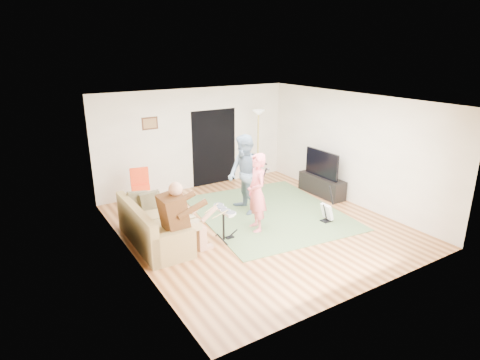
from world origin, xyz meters
name	(u,v)px	position (x,y,z in m)	size (l,w,h in m)	color
floor	(258,225)	(0.00, 0.00, 0.00)	(6.00, 6.00, 0.00)	brown
walls	(259,166)	(0.00, 0.00, 1.35)	(5.50, 6.00, 2.70)	white
ceiling	(260,101)	(0.00, 0.00, 2.70)	(6.00, 6.00, 0.00)	white
window_blinds	(125,176)	(-2.74, 0.20, 1.55)	(2.05, 2.05, 0.00)	olive
doorway	(214,147)	(0.55, 2.99, 1.05)	(2.10, 2.10, 0.00)	black
picture_frame	(150,123)	(-1.25, 2.99, 1.90)	(0.42, 0.03, 0.32)	#3F2314
area_rug	(269,212)	(0.60, 0.42, 0.01)	(3.09, 3.62, 0.02)	#526F43
sofa	(150,230)	(-2.29, 0.41, 0.28)	(0.85, 2.06, 0.84)	#A38851
drummer	(183,225)	(-1.86, -0.24, 0.55)	(0.92, 0.51, 1.41)	#5A3519
drum_kit	(224,226)	(-1.00, -0.24, 0.31)	(0.38, 0.68, 0.70)	black
singer	(257,193)	(-0.16, -0.17, 0.84)	(0.61, 0.40, 1.68)	#F56A75
microphone	(265,172)	(0.04, -0.17, 1.25)	(0.06, 0.06, 0.24)	black
guitarist	(245,175)	(0.14, 0.77, 0.92)	(0.90, 0.70, 1.85)	#748EA9
guitar_held	(252,160)	(0.34, 0.77, 1.26)	(0.12, 0.60, 0.26)	silver
guitar_spare	(327,212)	(1.40, -0.67, 0.24)	(0.31, 0.27, 0.85)	black
torchiere_lamp	(258,134)	(1.62, 2.40, 1.42)	(0.37, 0.37, 2.07)	black
dining_chair	(142,197)	(-1.90, 2.04, 0.37)	(0.51, 0.53, 1.04)	#CCB784
tv_cabinet	(322,185)	(2.50, 0.69, 0.25)	(0.40, 1.40, 0.50)	black
television	(322,164)	(2.45, 0.69, 0.85)	(0.06, 1.13, 0.69)	black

